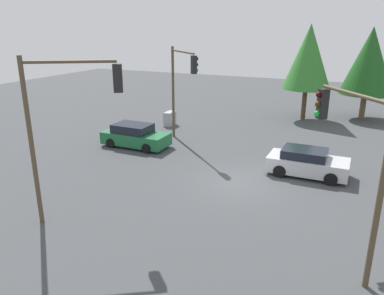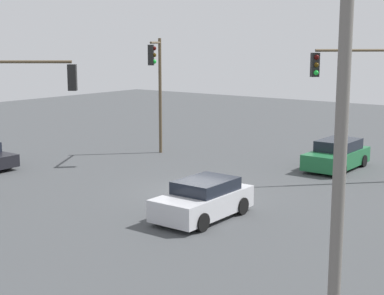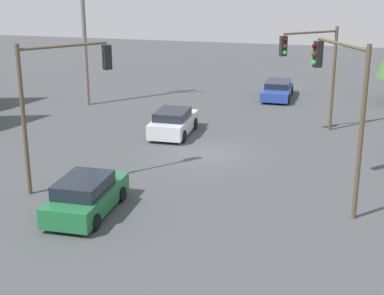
{
  "view_description": "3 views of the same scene",
  "coord_description": "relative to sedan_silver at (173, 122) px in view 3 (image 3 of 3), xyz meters",
  "views": [
    {
      "loc": [
        16.92,
        5.1,
        7.63
      ],
      "look_at": [
        0.17,
        -2.59,
        1.6
      ],
      "focal_mm": 35.0,
      "sensor_mm": 36.0,
      "label": 1
    },
    {
      "loc": [
        -14.85,
        19.85,
        6.43
      ],
      "look_at": [
        1.94,
        -2.31,
        1.41
      ],
      "focal_mm": 55.0,
      "sensor_mm": 36.0,
      "label": 2
    },
    {
      "loc": [
        6.05,
        -27.54,
        9.52
      ],
      "look_at": [
        -0.11,
        -2.51,
        1.12
      ],
      "focal_mm": 55.0,
      "sensor_mm": 36.0,
      "label": 3
    }
  ],
  "objects": [
    {
      "name": "sedan_green",
      "position": [
        -0.42,
        -11.03,
        0.02
      ],
      "size": [
        2.03,
        4.38,
        1.5
      ],
      "color": "#1E6638",
      "rests_on": "ground_plane"
    },
    {
      "name": "sedan_blue",
      "position": [
        4.72,
        10.36,
        -0.11
      ],
      "size": [
        1.99,
        4.47,
        1.19
      ],
      "rotation": [
        0.0,
        0.0,
        3.14
      ],
      "color": "#233D93",
      "rests_on": "ground_plane"
    },
    {
      "name": "traffic_signal_main",
      "position": [
        8.94,
        -7.89,
        3.81
      ],
      "size": [
        2.17,
        3.16,
        6.63
      ],
      "rotation": [
        0.0,
        0.0,
        2.14
      ],
      "color": "brown",
      "rests_on": "ground_plane"
    },
    {
      "name": "ground_plane",
      "position": [
        2.52,
        -2.89,
        -0.7
      ],
      "size": [
        80.0,
        80.0,
        0.0
      ],
      "primitive_type": "plane",
      "color": "#424447"
    },
    {
      "name": "utility_pole_tall",
      "position": [
        -7.45,
        5.33,
        4.97
      ],
      "size": [
        2.2,
        0.28,
        10.74
      ],
      "color": "slate",
      "rests_on": "ground_plane"
    },
    {
      "name": "traffic_signal_cross",
      "position": [
        7.38,
        2.16,
        3.33
      ],
      "size": [
        3.0,
        2.39,
        5.89
      ],
      "rotation": [
        0.0,
        0.0,
        3.79
      ],
      "color": "brown",
      "rests_on": "ground_plane"
    },
    {
      "name": "sedan_silver",
      "position": [
        0.0,
        0.0,
        0.0
      ],
      "size": [
        2.02,
        4.11,
        1.43
      ],
      "color": "silver",
      "rests_on": "ground_plane"
    },
    {
      "name": "traffic_signal_aux",
      "position": [
        -2.48,
        -8.65,
        3.63
      ],
      "size": [
        2.92,
        3.08,
        6.3
      ],
      "rotation": [
        0.0,
        0.0,
        0.81
      ],
      "color": "brown",
      "rests_on": "ground_plane"
    }
  ]
}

